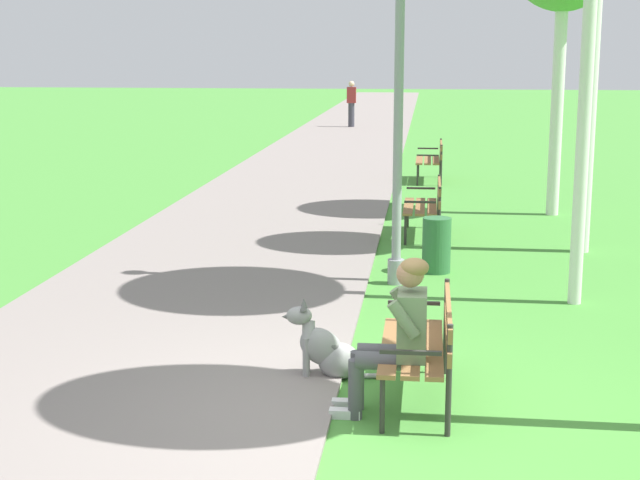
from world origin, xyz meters
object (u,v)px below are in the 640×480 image
Objects in this scene: park_bench_near at (425,340)px; litter_bin at (437,245)px; park_bench_mid at (427,203)px; lamp_post_near at (399,83)px; dog_grey at (327,350)px; pedestrian_distant at (351,104)px; person_seated_on_near_bench at (397,331)px; park_bench_far at (432,157)px.

park_bench_near reaches higher than litter_bin.
park_bench_near and park_bench_mid have the same top height.
park_bench_near is at bearing -84.67° from lamp_post_near.
dog_grey is at bearing 151.95° from park_bench_near.
park_bench_near is 0.91× the size of pedestrian_distant.
park_bench_mid is 1.80× the size of dog_grey.
park_bench_mid is at bearing 82.77° from dog_grey.
park_bench_far is at bearing 88.77° from person_seated_on_near_bench.
lamp_post_near is at bearing -92.77° from park_bench_far.
park_bench_mid reaches higher than litter_bin.
park_bench_near is at bearing -84.08° from pedestrian_distant.
park_bench_mid is 2.37m from litter_bin.
park_bench_mid is 3.58m from lamp_post_near.
pedestrian_distant reaches higher than person_seated_on_near_bench.
dog_grey is (-0.82, -6.47, -0.25)m from park_bench_mid.
park_bench_near is at bearing 57.82° from person_seated_on_near_bench.
pedestrian_distant is at bearing 97.44° from litter_bin.
litter_bin is (0.13, -2.36, -0.16)m from park_bench_mid.
pedestrian_distant is at bearing 94.21° from dog_grey.
person_seated_on_near_bench is at bearing -91.23° from park_bench_far.
park_bench_far is 0.91× the size of pedestrian_distant.
lamp_post_near reaches higher than person_seated_on_near_bench.
park_bench_far is 9.33m from lamp_post_near.
person_seated_on_near_bench is 1.08m from dog_grey.
park_bench_mid is 0.91× the size of pedestrian_distant.
dog_grey is at bearing -85.79° from pedestrian_distant.
park_bench_far reaches higher than litter_bin.
park_bench_mid is at bearing 93.25° from litter_bin.
lamp_post_near is at bearing 82.24° from dog_grey.
pedestrian_distant is at bearing 96.02° from lamp_post_near.
pedestrian_distant is (-2.88, 22.06, 0.49)m from litter_bin.
pedestrian_distant reaches higher than park_bench_far.
park_bench_mid is at bearing 83.37° from lamp_post_near.
person_seated_on_near_bench is 0.76× the size of pedestrian_distant.
park_bench_far is 1.20× the size of person_seated_on_near_bench.
park_bench_far is at bearing 89.16° from park_bench_mid.
lamp_post_near is (-0.35, -3.03, 1.88)m from park_bench_mid.
park_bench_far is 13.35m from person_seated_on_near_bench.
person_seated_on_near_bench is 4.90m from litter_bin.
lamp_post_near reaches higher than pedestrian_distant.
park_bench_far is 13.89m from pedestrian_distant.
pedestrian_distant is (-2.84, 13.59, 0.33)m from park_bench_far.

